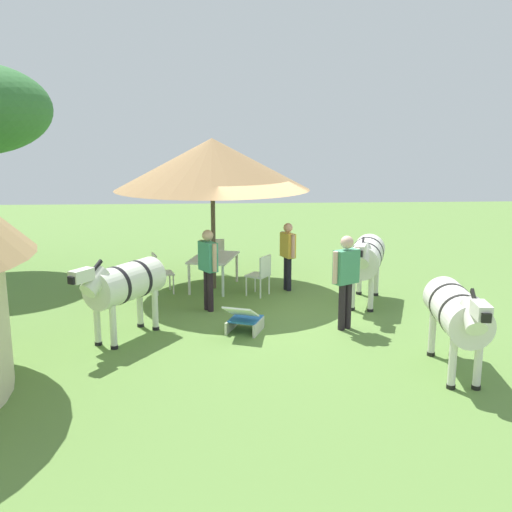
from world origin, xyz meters
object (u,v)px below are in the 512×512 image
at_px(patio_dining_table, 214,260).
at_px(guest_behind_table, 208,262).
at_px(zebra_by_umbrella, 457,313).
at_px(standing_watcher, 346,274).
at_px(patio_chair_near_lawn, 216,255).
at_px(striped_lounge_chair, 244,319).
at_px(patio_chair_east_end, 261,273).
at_px(guest_beside_umbrella, 288,250).
at_px(zebra_nearest_camera, 366,257).
at_px(shade_umbrella, 212,164).
at_px(zebra_toward_hut, 124,284).
at_px(patio_chair_west_end, 159,270).

distance_m(patio_dining_table, guest_behind_table, 1.76).
bearing_deg(zebra_by_umbrella, standing_watcher, -52.29).
height_order(patio_dining_table, patio_chair_near_lawn, patio_chair_near_lawn).
bearing_deg(striped_lounge_chair, patio_chair_east_end, 99.27).
distance_m(guest_beside_umbrella, standing_watcher, 2.82).
xyz_separation_m(patio_chair_near_lawn, standing_watcher, (-4.26, -2.39, 0.52)).
xyz_separation_m(patio_dining_table, zebra_nearest_camera, (-1.41, -3.17, 0.33)).
bearing_deg(shade_umbrella, patio_dining_table, 180.00).
bearing_deg(patio_chair_east_end, guest_behind_table, 166.31).
bearing_deg(shade_umbrella, zebra_toward_hut, 155.31).
xyz_separation_m(patio_chair_east_end, standing_watcher, (-2.30, -1.38, 0.52)).
height_order(patio_chair_west_end, zebra_toward_hut, zebra_toward_hut).
height_order(patio_dining_table, zebra_toward_hut, zebra_toward_hut).
relative_size(standing_watcher, zebra_toward_hut, 0.93).
bearing_deg(patio_dining_table, guest_beside_umbrella, -99.66).
xyz_separation_m(shade_umbrella, patio_chair_east_end, (-0.71, -1.04, -2.32)).
distance_m(patio_chair_near_lawn, zebra_by_umbrella, 7.30).
xyz_separation_m(zebra_nearest_camera, zebra_toward_hut, (-1.86, 4.67, -0.02)).
distance_m(standing_watcher, zebra_by_umbrella, 2.40).
bearing_deg(guest_beside_umbrella, patio_chair_near_lawn, 24.80).
bearing_deg(guest_beside_umbrella, patio_chair_east_end, 101.76).
bearing_deg(patio_chair_near_lawn, zebra_nearest_camera, 140.96).
relative_size(guest_behind_table, zebra_toward_hut, 0.89).
bearing_deg(patio_chair_west_end, patio_chair_near_lawn, 125.64).
height_order(guest_behind_table, zebra_nearest_camera, guest_behind_table).
distance_m(striped_lounge_chair, zebra_toward_hut, 2.20).
relative_size(standing_watcher, zebra_nearest_camera, 0.79).
xyz_separation_m(patio_dining_table, patio_chair_east_end, (-0.71, -1.04, -0.14)).
xyz_separation_m(patio_chair_east_end, zebra_toward_hut, (-2.56, 2.54, 0.45)).
xyz_separation_m(patio_chair_near_lawn, zebra_toward_hut, (-4.52, 1.53, 0.45)).
relative_size(zebra_nearest_camera, zebra_toward_hut, 1.18).
relative_size(patio_chair_west_end, patio_chair_east_end, 1.00).
height_order(guest_beside_umbrella, zebra_by_umbrella, guest_beside_umbrella).
xyz_separation_m(guest_beside_umbrella, zebra_by_umbrella, (-4.78, -1.97, 0.01)).
distance_m(guest_behind_table, standing_watcher, 2.81).
bearing_deg(patio_chair_west_end, zebra_by_umbrella, 28.48).
distance_m(shade_umbrella, patio_dining_table, 2.18).
height_order(striped_lounge_chair, zebra_nearest_camera, zebra_nearest_camera).
xyz_separation_m(patio_dining_table, patio_chair_west_end, (-0.38, 1.20, -0.14)).
bearing_deg(patio_dining_table, striped_lounge_chair, -169.50).
bearing_deg(patio_chair_west_end, standing_watcher, 36.59).
height_order(guest_behind_table, zebra_toward_hut, guest_behind_table).
distance_m(patio_dining_table, striped_lounge_chair, 3.17).
xyz_separation_m(patio_chair_west_end, patio_chair_near_lawn, (1.64, -1.23, 0.00)).
relative_size(patio_dining_table, zebra_by_umbrella, 0.70).
xyz_separation_m(guest_behind_table, standing_watcher, (-1.28, -2.50, 0.05)).
xyz_separation_m(patio_dining_table, striped_lounge_chair, (-3.09, -0.57, -0.41)).
height_order(shade_umbrella, guest_behind_table, shade_umbrella).
bearing_deg(patio_chair_west_end, guest_beside_umbrella, 74.40).
xyz_separation_m(patio_chair_west_end, striped_lounge_chair, (-2.71, -1.77, -0.27)).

